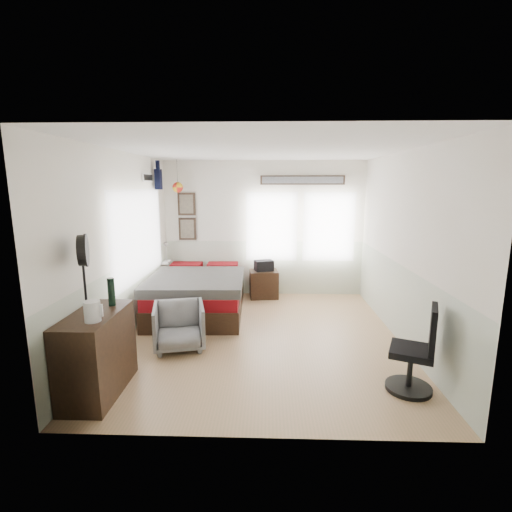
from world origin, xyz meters
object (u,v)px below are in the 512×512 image
at_px(bed, 198,293).
at_px(nightstand, 264,284).
at_px(task_chair, 417,357).
at_px(armchair, 179,326).
at_px(dresser, 97,354).

bearing_deg(bed, nightstand, 36.24).
bearing_deg(task_chair, bed, 161.56).
distance_m(bed, task_chair, 3.79).
xyz_separation_m(bed, armchair, (0.01, -1.48, -0.03)).
xyz_separation_m(dresser, task_chair, (3.44, 0.13, -0.05)).
relative_size(nightstand, task_chair, 0.56).
bearing_deg(nightstand, task_chair, -70.36).
bearing_deg(dresser, bed, 77.28).
xyz_separation_m(bed, nightstand, (1.15, 0.91, -0.07)).
distance_m(armchair, task_chair, 3.01).
bearing_deg(task_chair, nightstand, 139.32).
xyz_separation_m(bed, task_chair, (2.84, -2.50, 0.06)).
bearing_deg(nightstand, bed, -148.47).
xyz_separation_m(dresser, nightstand, (1.74, 3.54, -0.18)).
height_order(bed, nightstand, bed).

